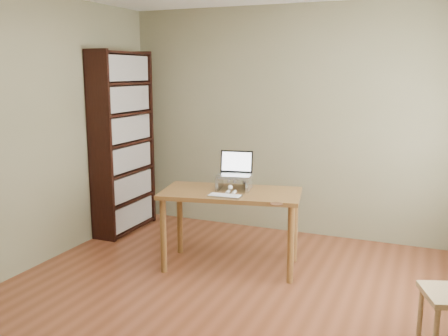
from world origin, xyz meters
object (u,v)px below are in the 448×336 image
at_px(desk, 231,202).
at_px(laptop, 236,169).
at_px(keyboard, 225,196).
at_px(cat, 236,183).
at_px(bookshelf, 123,143).

relative_size(desk, laptop, 3.97).
height_order(keyboard, cat, cat).
bearing_deg(keyboard, laptop, 90.94).
height_order(desk, laptop, laptop).
bearing_deg(cat, desk, -105.22).
bearing_deg(laptop, desk, -100.94).
xyz_separation_m(bookshelf, desk, (1.59, -0.59, -0.41)).
height_order(desk, cat, cat).
relative_size(bookshelf, cat, 4.42).
relative_size(bookshelf, laptop, 5.95).
height_order(bookshelf, laptop, bookshelf).
bearing_deg(keyboard, desk, 93.78).
relative_size(bookshelf, desk, 1.50).
bearing_deg(desk, bookshelf, 148.74).
height_order(desk, keyboard, keyboard).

